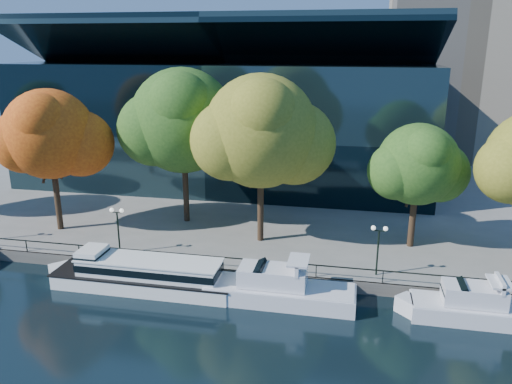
% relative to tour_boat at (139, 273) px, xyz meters
% --- Properties ---
extents(ground, '(160.00, 160.00, 0.00)m').
position_rel_tour_boat_xyz_m(ground, '(3.42, -0.65, -1.26)').
color(ground, black).
rests_on(ground, ground).
extents(promenade, '(90.00, 67.08, 1.00)m').
position_rel_tour_boat_xyz_m(promenade, '(3.42, 35.72, -0.76)').
color(promenade, slate).
rests_on(promenade, ground).
extents(railing, '(88.20, 0.08, 0.99)m').
position_rel_tour_boat_xyz_m(railing, '(3.42, 2.60, 0.68)').
color(railing, black).
rests_on(railing, promenade).
extents(convention_building, '(50.00, 24.57, 21.43)m').
position_rel_tour_boat_xyz_m(convention_building, '(-0.58, 31.13, 7.25)').
color(convention_building, black).
rests_on(convention_building, ground).
extents(tour_boat, '(15.59, 3.48, 2.96)m').
position_rel_tour_boat_xyz_m(tour_boat, '(0.00, 0.00, 0.00)').
color(tour_boat, white).
rests_on(tour_boat, ground).
extents(cruiser_near, '(12.14, 3.13, 3.52)m').
position_rel_tour_boat_xyz_m(cruiser_near, '(10.54, -0.06, -0.17)').
color(cruiser_near, silver).
rests_on(cruiser_near, ground).
extents(cruiser_far, '(10.07, 2.79, 3.29)m').
position_rel_tour_boat_xyz_m(cruiser_far, '(24.31, 0.09, -0.21)').
color(cruiser_far, silver).
rests_on(cruiser_far, ground).
extents(tree_1, '(10.37, 8.51, 13.42)m').
position_rel_tour_boat_xyz_m(tree_1, '(-11.62, 8.05, 8.83)').
color(tree_1, black).
rests_on(tree_1, promenade).
extents(tree_2, '(12.58, 10.32, 15.19)m').
position_rel_tour_boat_xyz_m(tree_2, '(-0.30, 12.66, 9.69)').
color(tree_2, black).
rests_on(tree_2, promenade).
extents(tree_3, '(12.31, 10.09, 14.96)m').
position_rel_tour_boat_xyz_m(tree_3, '(8.00, 9.01, 9.56)').
color(tree_3, black).
rests_on(tree_3, promenade).
extents(tree_4, '(8.72, 7.15, 10.93)m').
position_rel_tour_boat_xyz_m(tree_4, '(21.25, 10.32, 7.03)').
color(tree_4, black).
rests_on(tree_4, promenade).
extents(lamp_1, '(1.26, 0.36, 4.03)m').
position_rel_tour_boat_xyz_m(lamp_1, '(-3.49, 3.85, 2.72)').
color(lamp_1, black).
rests_on(lamp_1, promenade).
extents(lamp_2, '(1.26, 0.36, 4.03)m').
position_rel_tour_boat_xyz_m(lamp_2, '(17.98, 3.85, 2.72)').
color(lamp_2, black).
rests_on(lamp_2, promenade).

